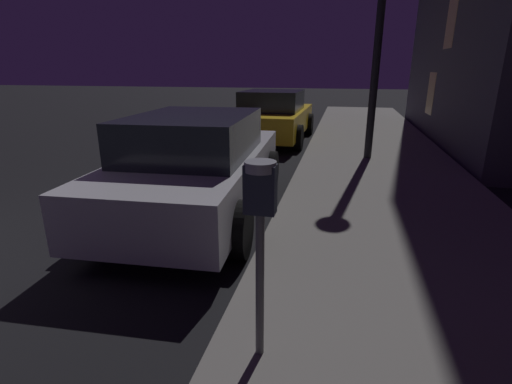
# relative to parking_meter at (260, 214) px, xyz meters

# --- Properties ---
(sidewalk) EXTENTS (3.20, 36.00, 0.15)m
(sidewalk) POSITION_rel_parking_meter_xyz_m (1.23, 0.22, -1.10)
(sidewalk) COLOR slate
(sidewalk) RESTS_ON ground
(parking_meter) EXTENTS (0.19, 0.19, 1.35)m
(parking_meter) POSITION_rel_parking_meter_xyz_m (0.00, 0.00, 0.00)
(parking_meter) COLOR #59595B
(parking_meter) RESTS_ON sidewalk
(car_silver) EXTENTS (2.13, 4.28, 1.43)m
(car_silver) POSITION_rel_parking_meter_xyz_m (-1.52, 2.81, -0.46)
(car_silver) COLOR #B7B7BF
(car_silver) RESTS_ON ground
(car_yellow_cab) EXTENTS (2.08, 4.21, 1.43)m
(car_yellow_cab) POSITION_rel_parking_meter_xyz_m (-1.52, 8.81, -0.47)
(car_yellow_cab) COLOR gold
(car_yellow_cab) RESTS_ON ground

